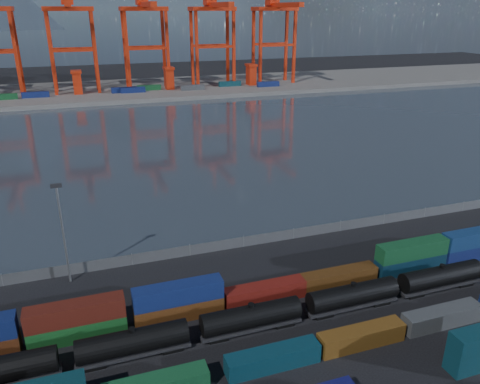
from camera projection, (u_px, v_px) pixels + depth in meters
name	position (u px, v px, depth m)	size (l,w,h in m)	color
ground	(315.00, 343.00, 60.78)	(700.00, 700.00, 0.00)	black
harbor_water	(166.00, 142.00, 153.22)	(700.00, 700.00, 0.00)	#2C3640
far_quay	(128.00, 90.00, 245.31)	(700.00, 70.00, 2.00)	#514F4C
container_row_mid	(248.00, 363.00, 55.18)	(141.74, 2.39, 5.10)	#393C3E
container_row_north	(210.00, 297.00, 66.27)	(141.98, 2.53, 5.40)	navy
tanker_string	(133.00, 343.00, 57.52)	(107.10, 3.03, 4.34)	black
waterfront_fence	(244.00, 242.00, 85.06)	(160.12, 0.12, 2.20)	#595B5E
yard_light_mast	(63.00, 229.00, 71.18)	(1.60, 0.40, 16.60)	slate
gantry_cranes	(108.00, 19.00, 224.47)	(197.65, 43.49, 58.90)	red
quay_containers	(109.00, 91.00, 228.33)	(172.58, 10.99, 2.60)	navy
straddle_carriers	(124.00, 80.00, 233.26)	(140.00, 7.00, 11.10)	red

